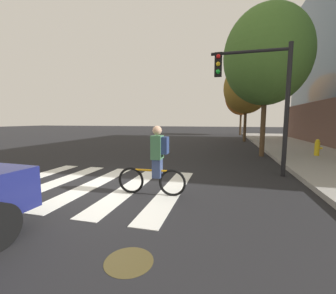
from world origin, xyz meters
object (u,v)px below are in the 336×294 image
(fire_hydrant, at_px, (317,148))
(street_tree_near, at_px, (267,56))
(street_tree_mid, at_px, (246,88))
(traffic_light_near, at_px, (260,88))
(cyclist, at_px, (156,161))
(street_tree_far, at_px, (242,96))
(manhole_cover, at_px, (129,261))

(fire_hydrant, xyz_separation_m, street_tree_near, (-2.43, 0.11, 4.36))
(fire_hydrant, relative_size, street_tree_mid, 0.12)
(street_tree_mid, bearing_deg, traffic_light_near, -92.89)
(fire_hydrant, bearing_deg, traffic_light_near, -128.56)
(cyclist, relative_size, traffic_light_near, 0.41)
(fire_hydrant, height_order, street_tree_far, street_tree_far)
(cyclist, height_order, street_tree_mid, street_tree_mid)
(cyclist, distance_m, street_tree_mid, 15.85)
(street_tree_near, bearing_deg, cyclist, -116.31)
(fire_hydrant, distance_m, street_tree_far, 17.47)
(traffic_light_near, height_order, fire_hydrant, traffic_light_near)
(traffic_light_near, bearing_deg, street_tree_mid, 87.11)
(traffic_light_near, height_order, street_tree_near, street_tree_near)
(traffic_light_near, distance_m, street_tree_mid, 12.41)
(street_tree_near, xyz_separation_m, street_tree_far, (0.02, 16.69, -0.19))
(fire_hydrant, bearing_deg, street_tree_far, 98.17)
(street_tree_mid, relative_size, street_tree_far, 0.96)
(street_tree_near, height_order, street_tree_mid, street_tree_near)
(fire_hydrant, bearing_deg, street_tree_mid, 107.58)
(street_tree_near, distance_m, street_tree_mid, 8.14)
(manhole_cover, relative_size, fire_hydrant, 0.82)
(manhole_cover, relative_size, street_tree_mid, 0.10)
(street_tree_far, bearing_deg, cyclist, -98.31)
(traffic_light_near, bearing_deg, manhole_cover, -112.58)
(traffic_light_near, relative_size, street_tree_mid, 0.63)
(cyclist, bearing_deg, manhole_cover, -80.44)
(cyclist, distance_m, street_tree_far, 24.19)
(fire_hydrant, distance_m, street_tree_mid, 9.52)
(traffic_light_near, bearing_deg, street_tree_far, 87.76)
(street_tree_far, bearing_deg, manhole_cover, -96.60)
(cyclist, relative_size, street_tree_near, 0.24)
(street_tree_mid, bearing_deg, street_tree_far, 88.68)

